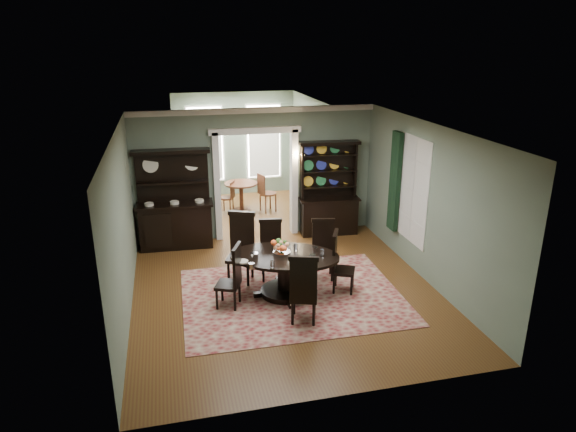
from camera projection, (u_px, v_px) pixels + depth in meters
The scene contains 19 objects.
room at pixel (285, 211), 9.00m from camera, with size 5.51×6.01×3.01m.
parlor at pixel (240, 151), 14.06m from camera, with size 3.51×3.50×3.01m.
doorway_trim at pixel (256, 169), 11.70m from camera, with size 2.08×0.25×2.57m.
right_window at pixel (404, 186), 10.40m from camera, with size 0.15×1.47×2.12m.
wall_sconce at pixel (298, 156), 11.68m from camera, with size 0.27×0.21×0.21m.
rug at pixel (292, 296), 9.33m from camera, with size 3.91×3.03×0.01m, color maroon.
dining_table at pixel (284, 267), 9.23m from camera, with size 2.34×2.34×0.78m.
centerpiece at pixel (282, 250), 9.16m from camera, with size 1.59×1.02×0.26m.
chair_far_left at pixel (241, 245), 9.79m from camera, with size 0.64×0.63×1.35m.
chair_far_mid at pixel (271, 247), 9.93m from camera, with size 0.49×0.47×1.17m.
chair_far_right at pixel (323, 247), 9.93m from camera, with size 0.51×0.49×1.17m.
chair_end_left at pixel (233, 275), 8.78m from camera, with size 0.54×0.55×1.15m.
chair_end_right at pixel (339, 261), 9.35m from camera, with size 0.54×0.55×1.15m.
chair_near at pixel (304, 288), 8.23m from camera, with size 0.57×0.56×1.24m.
sideboard at pixel (175, 214), 11.34m from camera, with size 1.69×0.66×2.19m.
welsh_dresser at pixel (328, 201), 12.12m from camera, with size 1.45×0.61×2.21m.
parlor_table at pixel (241, 193), 13.67m from camera, with size 0.87×0.87×0.81m.
parlor_chair_left at pixel (229, 196), 13.60m from camera, with size 0.42×0.42×0.88m.
parlor_chair_right at pixel (265, 192), 13.68m from camera, with size 0.48×0.47×1.04m.
Camera 1 is at (-1.93, -8.27, 4.46)m, focal length 32.00 mm.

